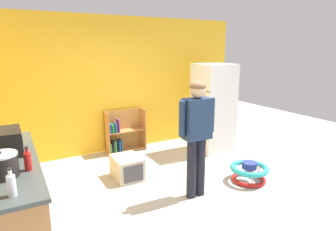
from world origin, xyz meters
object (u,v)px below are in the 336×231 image
crock_pot (1,165)px  refrigerator (213,108)px  microwave (4,142)px  ketchup_bottle (28,161)px  white_cup (7,133)px  clear_bottle (11,185)px  blue_cup (11,140)px  standing_person (197,129)px  kitchen_counter (10,198)px  baby_walker (249,172)px  pet_carrier (127,168)px  bookshelf (123,134)px

crock_pot → refrigerator: bearing=23.4°
microwave → ketchup_bottle: (0.20, -0.64, -0.04)m
crock_pot → white_cup: crock_pot is taller
clear_bottle → blue_cup: bearing=89.2°
refrigerator → standing_person: (-1.42, -1.46, 0.12)m
clear_bottle → white_cup: clear_bottle is taller
kitchen_counter → baby_walker: bearing=-5.5°
crock_pot → ketchup_bottle: (0.22, 0.05, -0.02)m
pet_carrier → white_cup: (-1.64, 0.23, 0.77)m
microwave → crock_pot: (-0.03, -0.69, -0.02)m
ketchup_bottle → crock_pot: bearing=-166.7°
kitchen_counter → standing_person: bearing=-7.1°
refrigerator → pet_carrier: bearing=-168.3°
blue_cup → white_cup: bearing=95.4°
white_cup → ketchup_bottle: bearing=-83.0°
kitchen_counter → ketchup_bottle: bearing=-63.3°
clear_bottle → baby_walker: bearing=10.1°
pet_carrier → clear_bottle: (-1.62, -1.65, 0.82)m
baby_walker → white_cup: white_cup is taller
blue_cup → ketchup_bottle: bearing=-82.3°
kitchen_counter → pet_carrier: (1.67, 0.74, -0.27)m
blue_cup → bookshelf: bearing=35.0°
clear_bottle → refrigerator: bearing=29.4°
bookshelf → standing_person: 2.37m
standing_person → pet_carrier: standing_person is taller
standing_person → blue_cup: bearing=158.7°
kitchen_counter → microwave: bearing=88.3°
clear_bottle → ketchup_bottle: 0.52m
microwave → white_cup: bearing=87.9°
baby_walker → pet_carrier: pet_carrier is taller
ketchup_bottle → baby_walker: bearing=1.6°
baby_walker → crock_pot: crock_pot is taller
crock_pot → ketchup_bottle: bearing=13.3°
refrigerator → clear_bottle: 4.24m
microwave → bookshelf: bearing=40.4°
standing_person → white_cup: bearing=151.0°
microwave → blue_cup: (0.06, 0.36, -0.09)m
white_cup → pet_carrier: bearing=-8.1°
ketchup_bottle → blue_cup: size_ratio=2.59×
kitchen_counter → refrigerator: (3.74, 1.17, 0.44)m
white_cup → blue_cup: bearing=-84.6°
standing_person → baby_walker: standing_person is taller
white_cup → blue_cup: 0.39m
refrigerator → microwave: 3.85m
ketchup_bottle → kitchen_counter: bearing=116.7°
pet_carrier → microwave: (-1.66, -0.51, 0.86)m
refrigerator → ketchup_bottle: refrigerator is taller
bookshelf → microwave: 2.79m
microwave → clear_bottle: microwave is taller
baby_walker → white_cup: bearing=158.5°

